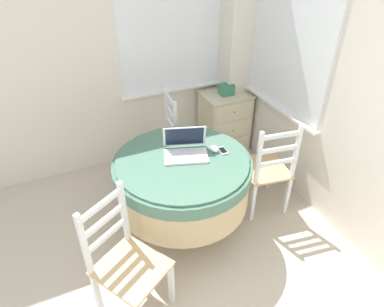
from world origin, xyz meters
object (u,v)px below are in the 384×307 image
object	(u,v)px
dining_chair_near_back_window	(159,142)
corner_cabinet	(224,121)
cell_phone	(223,151)
dining_chair_near_right_window	(267,169)
storage_box	(226,89)
round_dining_table	(183,178)
laptop	(185,149)
computer_mouse	(214,149)
dining_chair_camera_near	(126,263)

from	to	relation	value
dining_chair_near_back_window	corner_cabinet	bearing A→B (deg)	14.83
cell_phone	corner_cabinet	world-z (taller)	cell_phone
dining_chair_near_right_window	storage_box	bearing A→B (deg)	82.01
corner_cabinet	dining_chair_near_back_window	bearing A→B (deg)	-165.17
dining_chair_near_right_window	cell_phone	bearing A→B (deg)	179.20
cell_phone	corner_cabinet	size ratio (longest dim) A/B	0.16
round_dining_table	cell_phone	bearing A→B (deg)	-4.76
round_dining_table	laptop	xyz separation A→B (m)	(0.05, 0.06, 0.23)
dining_chair_near_back_window	dining_chair_near_right_window	bearing A→B (deg)	-48.88
computer_mouse	storage_box	world-z (taller)	storage_box
laptop	dining_chair_near_back_window	xyz separation A→B (m)	(0.02, 0.75, -0.37)
cell_phone	computer_mouse	bearing A→B (deg)	155.34
laptop	cell_phone	distance (m)	0.31
dining_chair_near_back_window	dining_chair_near_right_window	size ratio (longest dim) A/B	1.00
laptop	storage_box	bearing A→B (deg)	47.04
cell_phone	dining_chair_camera_near	distance (m)	1.13
laptop	dining_chair_near_back_window	world-z (taller)	laptop
cell_phone	dining_chair_camera_near	size ratio (longest dim) A/B	0.12
dining_chair_near_back_window	corner_cabinet	xyz separation A→B (m)	(0.89, 0.24, -0.09)
storage_box	corner_cabinet	bearing A→B (deg)	66.48
computer_mouse	dining_chair_camera_near	size ratio (longest dim) A/B	0.09
corner_cabinet	dining_chair_camera_near	bearing A→B (deg)	-135.60
dining_chair_near_back_window	cell_phone	bearing A→B (deg)	-72.03
dining_chair_near_right_window	storage_box	distance (m)	1.12
storage_box	dining_chair_camera_near	bearing A→B (deg)	-135.77
computer_mouse	dining_chair_near_back_window	distance (m)	0.91
dining_chair_near_back_window	dining_chair_camera_near	world-z (taller)	same
cell_phone	dining_chair_near_back_window	distance (m)	0.94
computer_mouse	corner_cabinet	world-z (taller)	computer_mouse
computer_mouse	cell_phone	bearing A→B (deg)	-24.66
dining_chair_near_back_window	corner_cabinet	world-z (taller)	dining_chair_near_back_window
round_dining_table	dining_chair_near_right_window	size ratio (longest dim) A/B	1.16
cell_phone	round_dining_table	bearing A→B (deg)	175.24
round_dining_table	laptop	size ratio (longest dim) A/B	2.73
corner_cabinet	storage_box	size ratio (longest dim) A/B	4.95
round_dining_table	dining_chair_near_right_window	bearing A→B (deg)	-2.48
laptop	storage_box	xyz separation A→B (m)	(0.91, 0.97, -0.05)
dining_chair_near_back_window	corner_cabinet	size ratio (longest dim) A/B	1.34
dining_chair_camera_near	storage_box	world-z (taller)	dining_chair_camera_near
cell_phone	dining_chair_camera_near	bearing A→B (deg)	-153.51
dining_chair_near_right_window	dining_chair_camera_near	distance (m)	1.51
cell_phone	dining_chair_near_right_window	xyz separation A→B (m)	(0.47, -0.01, -0.33)
laptop	dining_chair_near_right_window	bearing A→B (deg)	-6.95
dining_chair_camera_near	dining_chair_near_right_window	bearing A→B (deg)	18.37
dining_chair_near_back_window	storage_box	size ratio (longest dim) A/B	6.61
dining_chair_camera_near	corner_cabinet	distance (m)	2.23
round_dining_table	dining_chair_near_right_window	distance (m)	0.82
round_dining_table	storage_box	bearing A→B (deg)	47.09
cell_phone	storage_box	bearing A→B (deg)	59.84
cell_phone	corner_cabinet	distance (m)	1.31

